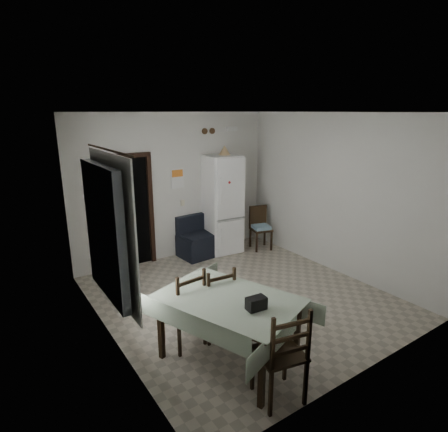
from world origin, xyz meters
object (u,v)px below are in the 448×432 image
Objects in this scene: navy_seat at (197,237)px; dining_chair_near_head at (279,352)px; fridge at (222,204)px; corner_chair at (261,228)px; dining_chair_far_left at (183,306)px; dining_table at (228,330)px; dining_chair_far_right at (215,300)px.

dining_chair_near_head is at bearing -112.65° from navy_seat.
navy_seat is (-0.61, -0.00, -0.61)m from fridge.
dining_chair_far_left reaches higher than corner_chair.
dining_chair_far_left reaches higher than navy_seat.
fridge reaches higher than dining_chair_near_head.
fridge is at bearing 168.16° from corner_chair.
dining_table is at bearing -116.54° from fridge.
corner_chair is at bearing -20.17° from navy_seat.
navy_seat is 3.03m from dining_chair_far_left.
dining_chair_far_right is (0.17, 0.56, 0.08)m from dining_table.
corner_chair is 4.43m from dining_chair_near_head.
fridge is 1.94× the size of dining_chair_far_left.
dining_chair_near_head is at bearing -109.93° from fridge.
dining_chair_near_head is (-1.30, -3.92, 0.13)m from navy_seat.
dining_chair_far_left is (-3.04, -2.14, 0.06)m from corner_chair.
dining_chair_near_head is (-1.90, -3.92, -0.48)m from fridge.
navy_seat is at bearing -110.27° from dining_chair_far_right.
navy_seat is at bearing -174.02° from fridge.
fridge is 2.21× the size of corner_chair.
fridge is 1.88× the size of dining_chair_near_head.
dining_chair_near_head reaches higher than dining_chair_far_right.
corner_chair is 0.88× the size of dining_chair_far_left.
dining_chair_far_right is at bearing -81.23° from dining_chair_near_head.
dining_table is 1.47× the size of dining_chair_near_head.
fridge reaches higher than dining_table.
navy_seat is 0.89× the size of corner_chair.
navy_seat is 4.13m from dining_chair_near_head.
dining_chair_near_head is at bearing -111.99° from corner_chair.
dining_chair_far_right is 1.34m from dining_chair_near_head.
dining_chair_near_head reaches higher than navy_seat.
navy_seat is 2.85m from dining_chair_far_right.
dining_table is 0.59m from dining_chair_far_right.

